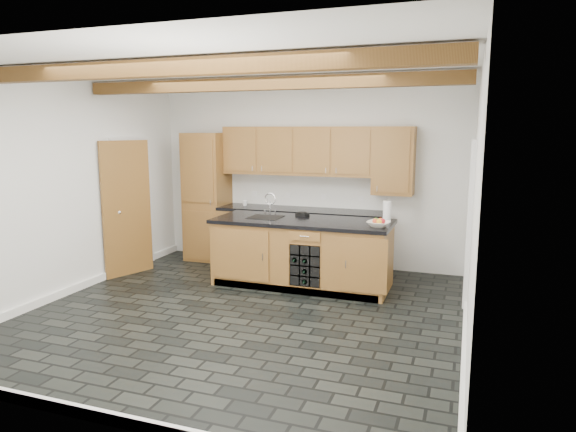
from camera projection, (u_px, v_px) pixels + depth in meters
name	position (u px, v px, depth m)	size (l,w,h in m)	color
ground	(245.00, 313.00, 6.11)	(5.00, 5.00, 0.00)	black
room_shell	(254.00, 181.00, 6.38)	(5.01, 5.00, 5.00)	white
back_cabinetry	(280.00, 204.00, 8.15)	(3.65, 0.62, 2.20)	#915F2E
island	(302.00, 253.00, 7.12)	(2.48, 0.96, 0.93)	#915F2E
faucet	(266.00, 215.00, 7.27)	(0.45, 0.40, 0.34)	black
kitchen_scale	(302.00, 214.00, 7.35)	(0.21, 0.17, 0.06)	black
fruit_bowl	(379.00, 224.00, 6.53)	(0.29, 0.29, 0.07)	white
fruit_cluster	(379.00, 221.00, 6.52)	(0.16, 0.17, 0.07)	red
paper_towel	(387.00, 211.00, 6.88)	(0.11, 0.11, 0.28)	white
mug	(245.00, 203.00, 8.33)	(0.09, 0.09, 0.09)	white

